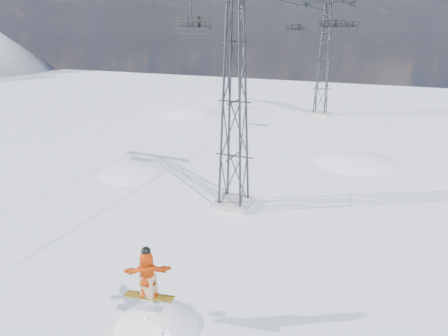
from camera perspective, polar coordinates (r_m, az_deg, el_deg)
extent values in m
plane|color=white|center=(15.40, -13.09, -16.36)|extent=(120.00, 120.00, 0.00)
sphere|color=white|center=(29.78, -11.82, -14.69)|extent=(16.00, 16.00, 16.00)
sphere|color=white|center=(33.43, 16.52, -14.77)|extent=(20.00, 20.00, 20.00)
sphere|color=white|center=(46.87, -4.29, -4.83)|extent=(22.00, 22.00, 22.00)
cube|color=#999999|center=(21.08, 1.38, -4.99)|extent=(1.80, 1.80, 0.30)
cube|color=#999999|center=(44.29, 13.49, 7.62)|extent=(1.80, 1.80, 0.30)
cube|color=#2A2C31|center=(43.48, 14.72, 22.06)|extent=(5.00, 0.35, 0.35)
cube|color=#2A2C31|center=(43.88, 11.65, 21.99)|extent=(0.80, 0.25, 0.50)
cube|color=#2A2C31|center=(43.17, 17.79, 21.55)|extent=(0.80, 0.25, 0.50)
cube|color=#B98C18|center=(12.69, -10.65, -17.57)|extent=(1.59, 0.46, 0.17)
imported|color=#E84E0A|center=(12.24, -10.89, -14.66)|extent=(1.45, 1.07, 1.52)
cube|color=#9F8862|center=(12.47, -10.76, -16.21)|extent=(0.53, 0.49, 0.70)
sphere|color=black|center=(11.85, -11.12, -11.70)|extent=(0.28, 0.28, 0.28)
cylinder|color=black|center=(20.08, -4.72, 22.16)|extent=(0.07, 0.07, 2.03)
cube|color=black|center=(20.06, -4.63, 19.27)|extent=(1.84, 0.41, 0.07)
cube|color=black|center=(20.24, -4.37, 20.06)|extent=(1.84, 0.06, 0.51)
cylinder|color=black|center=(19.86, -4.93, 18.59)|extent=(1.84, 0.06, 0.06)
cylinder|color=black|center=(19.82, -5.05, 20.19)|extent=(1.84, 0.05, 0.05)
cylinder|color=black|center=(31.64, 15.18, 20.63)|extent=(0.07, 0.07, 2.01)
cube|color=black|center=(31.63, 15.01, 18.82)|extent=(1.82, 0.41, 0.07)
cube|color=black|center=(31.83, 15.12, 19.31)|extent=(1.82, 0.05, 0.50)
cylinder|color=black|center=(31.40, 14.91, 18.41)|extent=(1.82, 0.05, 0.05)
cylinder|color=black|center=(31.36, 14.99, 19.41)|extent=(1.82, 0.05, 0.05)
cylinder|color=black|center=(39.83, 10.21, 20.42)|extent=(0.08, 0.08, 2.29)
cube|color=black|center=(39.82, 10.10, 18.78)|extent=(2.08, 0.47, 0.08)
cube|color=black|center=(40.04, 10.21, 19.22)|extent=(2.08, 0.06, 0.57)
cylinder|color=black|center=(39.57, 9.99, 18.41)|extent=(2.08, 0.06, 0.06)
cylinder|color=black|center=(39.52, 10.03, 19.31)|extent=(2.08, 0.05, 0.05)
cylinder|color=black|center=(42.94, 17.58, 19.98)|extent=(0.07, 0.07, 1.99)
cube|color=black|center=(42.93, 17.44, 18.66)|extent=(1.81, 0.41, 0.07)
cube|color=black|center=(43.13, 17.51, 19.02)|extent=(1.81, 0.05, 0.50)
cylinder|color=black|center=(42.70, 17.37, 18.36)|extent=(1.81, 0.05, 0.05)
cylinder|color=black|center=(42.66, 17.44, 19.09)|extent=(1.81, 0.05, 0.05)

